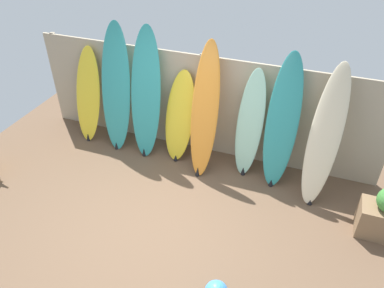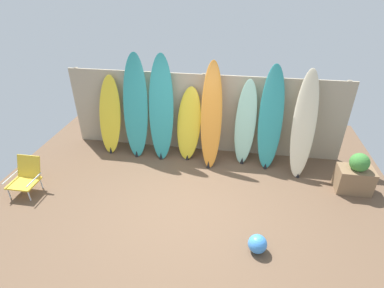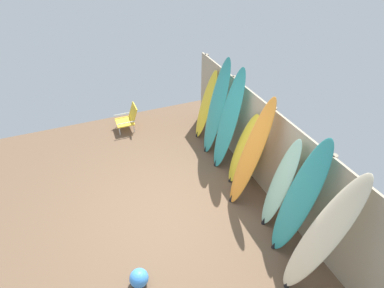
% 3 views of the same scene
% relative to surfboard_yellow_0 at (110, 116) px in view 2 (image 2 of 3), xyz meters
% --- Properties ---
extents(ground, '(7.68, 7.68, 0.00)m').
position_rel_surfboard_yellow_0_xyz_m(ground, '(2.07, -1.68, -0.85)').
color(ground, brown).
extents(fence_back, '(6.08, 0.11, 1.80)m').
position_rel_surfboard_yellow_0_xyz_m(fence_back, '(2.07, 0.33, 0.05)').
color(fence_back, tan).
rests_on(fence_back, ground).
extents(surfboard_yellow_0, '(0.53, 0.53, 1.72)m').
position_rel_surfboard_yellow_0_xyz_m(surfboard_yellow_0, '(0.00, 0.00, 0.00)').
color(surfboard_yellow_0, yellow).
rests_on(surfboard_yellow_0, ground).
extents(surfboard_teal_1, '(0.57, 0.58, 2.25)m').
position_rel_surfboard_yellow_0_xyz_m(surfboard_teal_1, '(0.64, -0.04, 0.26)').
color(surfboard_teal_1, teal).
rests_on(surfboard_teal_1, ground).
extents(surfboard_teal_2, '(0.57, 0.60, 2.24)m').
position_rel_surfboard_yellow_0_xyz_m(surfboard_teal_2, '(1.21, -0.04, 0.26)').
color(surfboard_teal_2, teal).
rests_on(surfboard_teal_2, ground).
extents(surfboard_yellow_3, '(0.59, 0.58, 1.57)m').
position_rel_surfboard_yellow_0_xyz_m(surfboard_yellow_3, '(1.79, 0.00, -0.07)').
color(surfboard_yellow_3, yellow).
rests_on(surfboard_yellow_3, ground).
extents(surfboard_orange_4, '(0.49, 0.76, 2.16)m').
position_rel_surfboard_yellow_0_xyz_m(surfboard_orange_4, '(2.29, -0.15, 0.22)').
color(surfboard_orange_4, orange).
rests_on(surfboard_orange_4, ground).
extents(surfboard_seafoam_5, '(0.47, 0.46, 1.80)m').
position_rel_surfboard_yellow_0_xyz_m(surfboard_seafoam_5, '(3.00, -0.00, 0.04)').
color(surfboard_seafoam_5, '#9ED6BC').
rests_on(surfboard_seafoam_5, ground).
extents(surfboard_teal_6, '(0.49, 0.60, 2.13)m').
position_rel_surfboard_yellow_0_xyz_m(surfboard_teal_6, '(3.49, -0.04, 0.21)').
color(surfboard_teal_6, teal).
rests_on(surfboard_teal_6, ground).
extents(surfboard_cream_7, '(0.53, 0.85, 2.08)m').
position_rel_surfboard_yellow_0_xyz_m(surfboard_cream_7, '(4.13, -0.16, 0.18)').
color(surfboard_cream_7, beige).
rests_on(surfboard_cream_7, ground).
extents(beach_chair, '(0.50, 0.55, 0.65)m').
position_rel_surfboard_yellow_0_xyz_m(beach_chair, '(-1.02, -1.73, -0.52)').
color(beach_chair, silver).
rests_on(beach_chair, ground).
extents(planter_box, '(0.63, 0.41, 0.80)m').
position_rel_surfboard_yellow_0_xyz_m(planter_box, '(5.09, -0.76, -0.51)').
color(planter_box, '#846647').
rests_on(planter_box, ground).
extents(beach_ball, '(0.28, 0.28, 0.28)m').
position_rel_surfboard_yellow_0_xyz_m(beach_ball, '(3.26, -2.53, -0.70)').
color(beach_ball, '#3F8CE5').
rests_on(beach_ball, ground).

